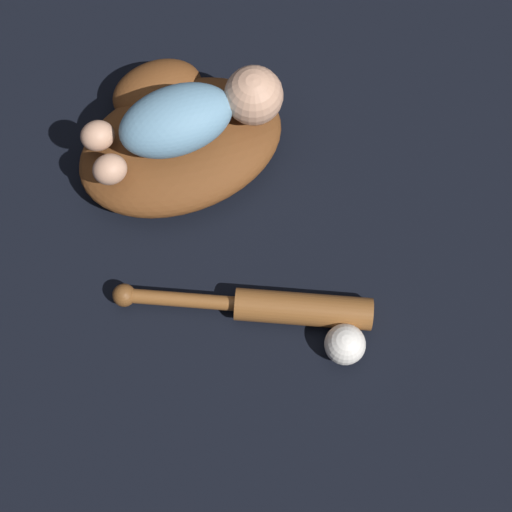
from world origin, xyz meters
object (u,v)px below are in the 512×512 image
at_px(baby_figure, 191,116).
at_px(baseball, 345,344).
at_px(baseball_glove, 177,137).
at_px(baseball_bat, 274,307).

bearing_deg(baby_figure, baseball, -90.39).
height_order(baseball_glove, baseball_bat, baseball_glove).
height_order(baby_figure, baseball, baby_figure).
relative_size(baseball_glove, baby_figure, 1.19).
height_order(baseball_glove, baby_figure, baby_figure).
xyz_separation_m(baby_figure, baseball_bat, (-0.06, -0.32, -0.12)).
distance_m(baby_figure, baseball_bat, 0.35).
bearing_deg(baseball, baseball_bat, 115.06).
xyz_separation_m(baseball_glove, baseball, (0.02, -0.47, -0.01)).
xyz_separation_m(baseball_glove, baseball_bat, (-0.04, -0.35, -0.02)).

